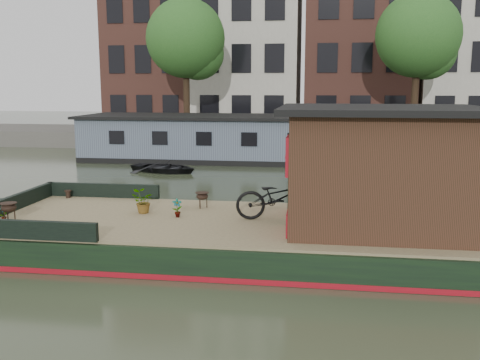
# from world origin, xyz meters

# --- Properties ---
(ground) EXTENTS (120.00, 120.00, 0.00)m
(ground) POSITION_xyz_m (0.00, 0.00, 0.00)
(ground) COLOR #27301E
(ground) RESTS_ON ground
(houseboat_hull) EXTENTS (14.01, 4.02, 0.60)m
(houseboat_hull) POSITION_xyz_m (-1.33, 0.00, 0.27)
(houseboat_hull) COLOR black
(houseboat_hull) RESTS_ON ground
(houseboat_deck) EXTENTS (11.80, 3.80, 0.05)m
(houseboat_deck) POSITION_xyz_m (0.00, 0.00, 0.62)
(houseboat_deck) COLOR #98885E
(houseboat_deck) RESTS_ON houseboat_hull
(bow_bulwark) EXTENTS (3.00, 4.00, 0.35)m
(bow_bulwark) POSITION_xyz_m (-5.07, 0.00, 0.82)
(bow_bulwark) COLOR black
(bow_bulwark) RESTS_ON houseboat_deck
(cabin) EXTENTS (4.00, 3.50, 2.42)m
(cabin) POSITION_xyz_m (2.19, 0.00, 1.88)
(cabin) COLOR black
(cabin) RESTS_ON houseboat_deck
(bicycle) EXTENTS (1.92, 0.95, 0.97)m
(bicycle) POSITION_xyz_m (0.16, 0.26, 1.13)
(bicycle) COLOR black
(bicycle) RESTS_ON houseboat_deck
(potted_plant_a) EXTENTS (0.25, 0.22, 0.41)m
(potted_plant_a) POSITION_xyz_m (-2.04, 0.11, 0.85)
(potted_plant_a) COLOR #A24D2E
(potted_plant_a) RESTS_ON houseboat_deck
(potted_plant_c) EXTENTS (0.56, 0.52, 0.53)m
(potted_plant_c) POSITION_xyz_m (-2.91, 0.36, 0.91)
(potted_plant_c) COLOR brown
(potted_plant_c) RESTS_ON houseboat_deck
(potted_plant_e) EXTENTS (0.17, 0.20, 0.33)m
(potted_plant_e) POSITION_xyz_m (-5.57, -0.78, 0.82)
(potted_plant_e) COLOR brown
(potted_plant_e) RESTS_ON houseboat_deck
(brazier_front) EXTENTS (0.48, 0.48, 0.40)m
(brazier_front) POSITION_xyz_m (-5.47, -0.74, 0.85)
(brazier_front) COLOR black
(brazier_front) RESTS_ON houseboat_deck
(brazier_rear) EXTENTS (0.44, 0.44, 0.37)m
(brazier_rear) POSITION_xyz_m (-1.70, 1.10, 0.83)
(brazier_rear) COLOR black
(brazier_rear) RESTS_ON houseboat_deck
(bollard_port) EXTENTS (0.17, 0.17, 0.20)m
(bollard_port) POSITION_xyz_m (-5.34, 1.70, 0.75)
(bollard_port) COLOR black
(bollard_port) RESTS_ON houseboat_deck
(dinghy) EXTENTS (3.40, 2.87, 0.60)m
(dinghy) POSITION_xyz_m (-5.27, 10.11, 0.30)
(dinghy) COLOR black
(dinghy) RESTS_ON ground
(far_houseboat) EXTENTS (20.40, 4.40, 2.11)m
(far_houseboat) POSITION_xyz_m (0.00, 14.00, 0.97)
(far_houseboat) COLOR slate
(far_houseboat) RESTS_ON ground
(quay) EXTENTS (60.00, 6.00, 0.90)m
(quay) POSITION_xyz_m (0.00, 20.50, 0.45)
(quay) COLOR #47443F
(quay) RESTS_ON ground
(townhouse_row) EXTENTS (27.25, 8.00, 16.50)m
(townhouse_row) POSITION_xyz_m (0.15, 27.50, 7.90)
(townhouse_row) COLOR brown
(townhouse_row) RESTS_ON ground
(tree_left) EXTENTS (4.40, 4.40, 7.40)m
(tree_left) POSITION_xyz_m (-6.36, 19.07, 5.89)
(tree_left) COLOR #332316
(tree_left) RESTS_ON quay
(tree_right) EXTENTS (4.40, 4.40, 7.40)m
(tree_right) POSITION_xyz_m (6.14, 19.07, 5.89)
(tree_right) COLOR #332316
(tree_right) RESTS_ON quay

